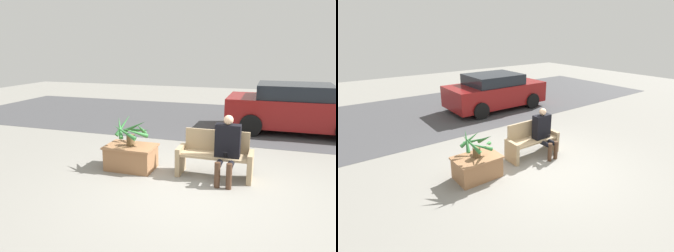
% 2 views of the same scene
% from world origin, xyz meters
% --- Properties ---
extents(ground_plane, '(30.00, 30.00, 0.00)m').
position_xyz_m(ground_plane, '(0.00, 0.00, 0.00)').
color(ground_plane, gray).
extents(road_surface, '(20.00, 6.00, 0.01)m').
position_xyz_m(road_surface, '(0.00, 5.80, 0.00)').
color(road_surface, '#424244').
rests_on(road_surface, ground_plane).
extents(bench, '(1.42, 0.49, 0.87)m').
position_xyz_m(bench, '(0.19, 0.67, 0.40)').
color(bench, tan).
rests_on(bench, ground_plane).
extents(person_seated, '(0.46, 0.60, 1.23)m').
position_xyz_m(person_seated, '(0.44, 0.50, 0.67)').
color(person_seated, black).
rests_on(person_seated, ground_plane).
extents(planter_box, '(1.00, 0.67, 0.50)m').
position_xyz_m(planter_box, '(-1.49, 0.52, 0.27)').
color(planter_box, '#936642').
rests_on(planter_box, ground_plane).
extents(potted_plant, '(0.72, 0.77, 0.61)m').
position_xyz_m(potted_plant, '(-1.47, 0.53, 0.80)').
color(potted_plant, brown).
rests_on(potted_plant, planter_box).
extents(parked_car, '(3.93, 1.98, 1.41)m').
position_xyz_m(parked_car, '(1.82, 4.79, 0.70)').
color(parked_car, maroon).
rests_on(parked_car, ground_plane).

